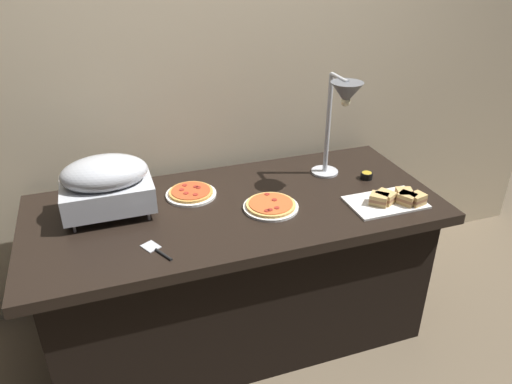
% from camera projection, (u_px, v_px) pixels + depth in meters
% --- Properties ---
extents(ground_plane, '(8.00, 8.00, 0.00)m').
position_uv_depth(ground_plane, '(239.00, 327.00, 2.61)').
color(ground_plane, brown).
extents(back_wall, '(4.40, 0.04, 2.40)m').
position_uv_depth(back_wall, '(205.00, 83.00, 2.46)').
color(back_wall, '#C6B593').
rests_on(back_wall, ground_plane).
extents(buffet_table, '(1.90, 0.84, 0.76)m').
position_uv_depth(buffet_table, '(237.00, 270.00, 2.43)').
color(buffet_table, black).
rests_on(buffet_table, ground_plane).
extents(chafing_dish, '(0.39, 0.27, 0.27)m').
position_uv_depth(chafing_dish, '(106.00, 183.00, 2.11)').
color(chafing_dish, '#B7BABF').
rests_on(chafing_dish, buffet_table).
extents(heat_lamp, '(0.15, 0.30, 0.53)m').
position_uv_depth(heat_lamp, '(342.00, 104.00, 2.25)').
color(heat_lamp, '#B7BABF').
rests_on(heat_lamp, buffet_table).
extents(pizza_plate_front, '(0.24, 0.24, 0.03)m').
position_uv_depth(pizza_plate_front, '(191.00, 193.00, 2.33)').
color(pizza_plate_front, white).
rests_on(pizza_plate_front, buffet_table).
extents(pizza_plate_center, '(0.25, 0.25, 0.03)m').
position_uv_depth(pizza_plate_center, '(271.00, 206.00, 2.22)').
color(pizza_plate_center, white).
rests_on(pizza_plate_center, buffet_table).
extents(sandwich_platter, '(0.35, 0.22, 0.06)m').
position_uv_depth(sandwich_platter, '(393.00, 199.00, 2.25)').
color(sandwich_platter, white).
rests_on(sandwich_platter, buffet_table).
extents(sauce_cup_near, '(0.06, 0.06, 0.03)m').
position_uv_depth(sauce_cup_near, '(367.00, 175.00, 2.48)').
color(sauce_cup_near, black).
rests_on(sauce_cup_near, buffet_table).
extents(serving_spatula, '(0.11, 0.17, 0.01)m').
position_uv_depth(serving_spatula, '(157.00, 250.00, 1.93)').
color(serving_spatula, '#B7BABF').
rests_on(serving_spatula, buffet_table).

